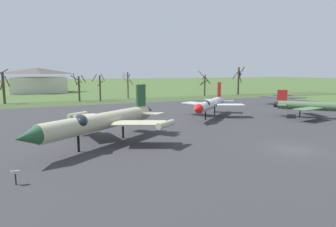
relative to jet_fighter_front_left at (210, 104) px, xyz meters
name	(u,v)px	position (x,y,z in m)	size (l,w,h in m)	color
ground_plane	(292,150)	(-3.28, -19.73, -2.20)	(600.00, 600.00, 0.00)	#425B2D
asphalt_apron	(201,122)	(-3.28, -2.87, -2.18)	(82.51, 56.21, 0.05)	#333335
grass_verge_strip	(133,101)	(-3.28, 31.24, -2.17)	(142.51, 12.00, 0.06)	#394A29
jet_fighter_front_left	(210,104)	(0.00, 0.00, 0.00)	(12.95, 12.40, 5.48)	silver
jet_fighter_front_right	(320,106)	(15.07, -7.96, -0.21)	(11.62, 12.10, 4.38)	#4C6B47
jet_fighter_rear_center	(101,121)	(-19.38, -10.72, 0.24)	(15.41, 13.23, 5.81)	#B7B293
info_placard_rear_center	(15,176)	(-26.48, -18.89, -1.56)	(0.55, 0.23, 1.03)	black
jet_fighter_rear_left	(283,97)	(23.11, 7.47, -0.38)	(10.85, 11.13, 4.02)	#33383D
info_placard_rear_left	(288,107)	(18.48, 1.74, -1.62)	(0.67, 0.35, 0.89)	black
bare_tree_far_left	(3,86)	(-32.35, 35.95, 1.90)	(2.78, 2.74, 8.02)	#42382D
bare_tree_left_of_center	(79,87)	(-16.02, 34.35, 1.49)	(3.70, 2.63, 7.00)	#42382D
bare_tree_center	(100,86)	(-11.10, 33.84, 1.50)	(3.30, 3.28, 6.88)	#42382D
bare_tree_right_of_center	(128,84)	(-2.41, 38.64, 1.80)	(2.98, 2.32, 7.27)	brown
bare_tree_far_right	(204,83)	(20.76, 36.38, 1.67)	(3.54, 3.53, 7.66)	#42382D
bare_tree_backdrop_extra	(239,80)	(33.28, 36.22, 2.64)	(3.61, 3.60, 8.98)	#42382D
visitor_building	(38,81)	(-25.30, 72.65, 2.04)	(19.84, 14.74, 8.75)	beige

